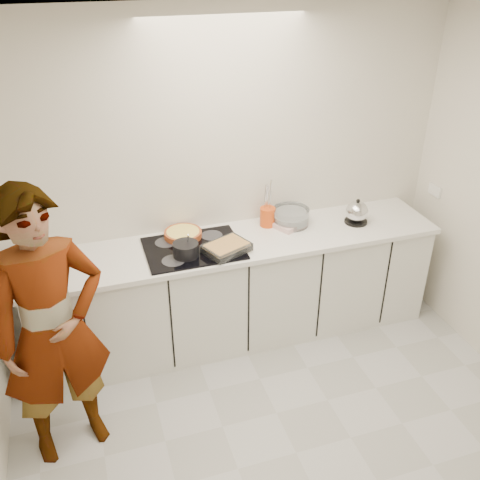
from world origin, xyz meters
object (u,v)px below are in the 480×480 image
object	(u,v)px
mixing_bowl	(291,217)
kettle	(357,213)
cook	(53,331)
tart_dish	(183,234)
baking_dish	(227,247)
hob	(193,248)
utensil_crock	(268,217)
saucepan	(186,249)

from	to	relation	value
mixing_bowl	kettle	bearing A→B (deg)	-14.85
mixing_bowl	kettle	size ratio (longest dim) A/B	1.28
mixing_bowl	cook	size ratio (longest dim) A/B	0.16
kettle	cook	bearing A→B (deg)	-163.30
tart_dish	baking_dish	xyz separation A→B (m)	(0.26, -0.32, 0.01)
mixing_bowl	cook	distance (m)	2.06
hob	cook	bearing A→B (deg)	-145.47
kettle	utensil_crock	bearing A→B (deg)	165.97
utensil_crock	saucepan	bearing A→B (deg)	-158.49
tart_dish	baking_dish	size ratio (longest dim) A/B	0.78
saucepan	mixing_bowl	size ratio (longest dim) A/B	0.74
cook	utensil_crock	bearing A→B (deg)	11.58
saucepan	baking_dish	bearing A→B (deg)	-5.86
kettle	baking_dish	bearing A→B (deg)	-172.77
utensil_crock	cook	world-z (taller)	cook
mixing_bowl	utensil_crock	distance (m)	0.19
saucepan	utensil_crock	distance (m)	0.80
tart_dish	utensil_crock	world-z (taller)	utensil_crock
tart_dish	baking_dish	bearing A→B (deg)	-50.88
saucepan	hob	bearing A→B (deg)	51.97
cook	mixing_bowl	bearing A→B (deg)	8.19
hob	tart_dish	xyz separation A→B (m)	(-0.04, 0.19, 0.03)
saucepan	tart_dish	bearing A→B (deg)	81.87
baking_dish	hob	bearing A→B (deg)	149.61
saucepan	baking_dish	xyz separation A→B (m)	(0.30, -0.03, -0.02)
baking_dish	utensil_crock	world-z (taller)	utensil_crock
saucepan	cook	world-z (taller)	cook
mixing_bowl	utensil_crock	xyz separation A→B (m)	(-0.19, 0.04, 0.01)
tart_dish	hob	bearing A→B (deg)	-78.94
saucepan	kettle	bearing A→B (deg)	4.54
mixing_bowl	saucepan	bearing A→B (deg)	-164.72
mixing_bowl	utensil_crock	world-z (taller)	utensil_crock
baking_dish	mixing_bowl	size ratio (longest dim) A/B	1.29
mixing_bowl	cook	xyz separation A→B (m)	(-1.87, -0.86, -0.05)
hob	kettle	distance (m)	1.37
kettle	utensil_crock	size ratio (longest dim) A/B	1.50
saucepan	utensil_crock	xyz separation A→B (m)	(0.74, 0.29, 0.01)
utensil_crock	kettle	bearing A→B (deg)	-14.03
hob	utensil_crock	world-z (taller)	utensil_crock
baking_dish	cook	distance (m)	1.37
saucepan	mixing_bowl	world-z (taller)	saucepan
mixing_bowl	kettle	distance (m)	0.54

